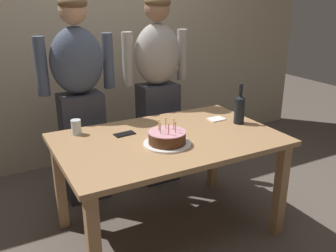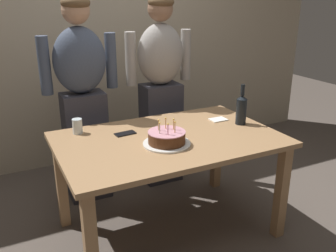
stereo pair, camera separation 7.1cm
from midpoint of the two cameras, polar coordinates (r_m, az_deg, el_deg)
ground_plane at (r=2.85m, az=-0.67°, el=-15.72°), size 10.00×10.00×0.00m
back_wall at (r=3.78m, az=-12.01°, el=13.96°), size 5.20×0.10×2.60m
dining_table at (r=2.53m, az=-0.72°, el=-3.81°), size 1.50×0.96×0.74m
birthday_cake at (r=2.36m, az=-1.00°, el=-1.95°), size 0.31×0.31×0.17m
water_glass_near at (r=2.62m, az=-14.88°, el=-0.18°), size 0.07×0.07×0.11m
wine_bottle at (r=2.78m, az=10.38°, el=2.75°), size 0.08×0.08×0.30m
cell_phone at (r=2.56m, az=-7.58°, el=-1.25°), size 0.15×0.09×0.01m
napkin_stack at (r=2.87m, az=6.84°, el=1.08°), size 0.13×0.10×0.01m
person_man_bearded at (r=3.00m, az=-14.22°, el=4.03°), size 0.61×0.27×1.66m
person_woman_cardigan at (r=3.22m, az=-2.25°, el=5.71°), size 0.61×0.27×1.66m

